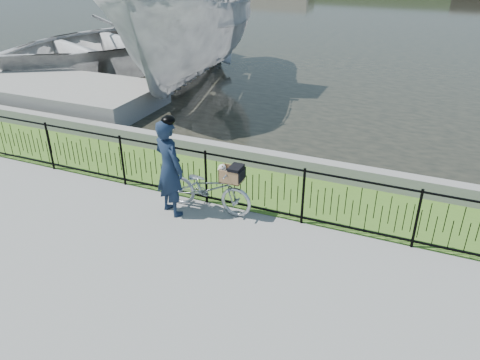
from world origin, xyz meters
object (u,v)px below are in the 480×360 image
at_px(dock, 19,87).
at_px(cyclist, 169,167).
at_px(boat_far, 114,44).
at_px(boat_near, 191,28).
at_px(bicycle_rig, 209,188).

relative_size(dock, cyclist, 4.99).
bearing_deg(cyclist, boat_far, 131.14).
height_order(cyclist, boat_far, boat_far).
distance_m(dock, boat_near, 6.15).
bearing_deg(bicycle_rig, boat_near, 119.92).
xyz_separation_m(bicycle_rig, boat_far, (-8.48, 8.62, 0.53)).
bearing_deg(bicycle_rig, dock, 155.72).
bearing_deg(cyclist, dock, 152.20).
relative_size(bicycle_rig, boat_far, 0.15).
distance_m(cyclist, boat_near, 8.80).
relative_size(cyclist, boat_near, 0.19).
bearing_deg(cyclist, boat_near, 115.13).
bearing_deg(boat_near, dock, -144.78).
bearing_deg(dock, cyclist, -27.80).
distance_m(cyclist, boat_far, 11.93).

